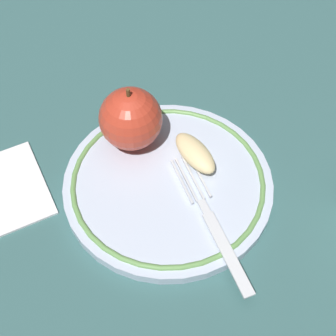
# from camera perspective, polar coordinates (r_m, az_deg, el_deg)

# --- Properties ---
(ground_plane) EXTENTS (2.00, 2.00, 0.00)m
(ground_plane) POSITION_cam_1_polar(r_m,az_deg,el_deg) (0.54, 1.26, -0.58)
(ground_plane) COLOR #345D5C
(plate) EXTENTS (0.23, 0.23, 0.02)m
(plate) POSITION_cam_1_polar(r_m,az_deg,el_deg) (0.52, -0.00, -1.81)
(plate) COLOR silver
(plate) RESTS_ON ground_plane
(apple_red_whole) EXTENTS (0.07, 0.07, 0.08)m
(apple_red_whole) POSITION_cam_1_polar(r_m,az_deg,el_deg) (0.52, -4.57, 5.99)
(apple_red_whole) COLOR red
(apple_red_whole) RESTS_ON plate
(apple_slice_front) EXTENTS (0.07, 0.05, 0.02)m
(apple_slice_front) POSITION_cam_1_polar(r_m,az_deg,el_deg) (0.52, 3.31, 1.84)
(apple_slice_front) COLOR beige
(apple_slice_front) RESTS_ON plate
(fork) EXTENTS (0.17, 0.06, 0.00)m
(fork) POSITION_cam_1_polar(r_m,az_deg,el_deg) (0.48, 5.49, -6.84)
(fork) COLOR silver
(fork) RESTS_ON plate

